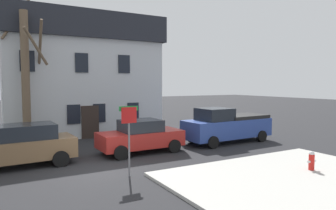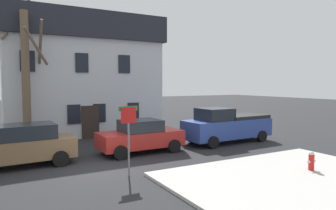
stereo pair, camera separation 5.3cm
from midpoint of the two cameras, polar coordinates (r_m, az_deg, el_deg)
ground_plane at (r=13.07m, az=-12.29°, el=-11.70°), size 120.00×120.00×0.00m
sidewalk_slab at (r=12.08m, az=23.73°, el=-12.98°), size 8.92×7.18×0.12m
building_main at (r=24.26m, az=-16.40°, el=5.40°), size 10.62×8.81×8.17m
tree_bare_far at (r=18.89m, az=-24.70°, el=5.32°), size 2.39×2.40×8.64m
car_brown_wagon at (r=14.50m, az=-26.07°, el=-6.68°), size 4.72×2.24×1.79m
car_red_sedan at (r=15.75m, az=-5.02°, el=-5.79°), size 4.30×2.14×1.67m
pickup_truck_blue at (r=18.68m, az=10.92°, el=-3.76°), size 5.59×2.29×2.09m
fire_hydrant at (r=13.49m, az=25.15°, el=-9.27°), size 0.42×0.22×0.75m
street_sign_pole at (r=11.69m, az=-7.19°, el=-4.10°), size 0.76×0.07×2.67m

